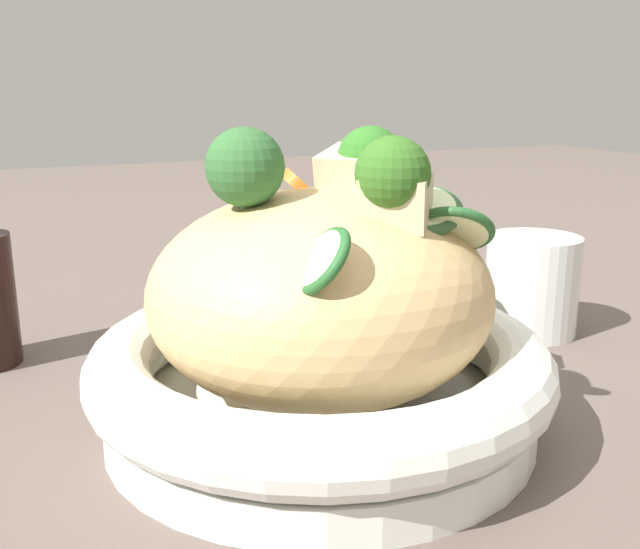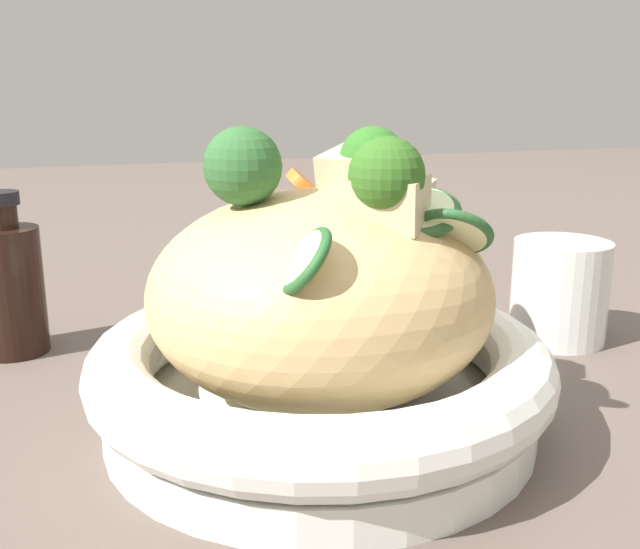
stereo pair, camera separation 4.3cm
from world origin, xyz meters
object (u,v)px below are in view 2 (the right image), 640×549
object	(u,v)px
serving_bowl	(320,377)
soy_sauce_bottle	(9,286)
chopsticks_pair	(375,286)
drinking_glass	(560,291)

from	to	relation	value
serving_bowl	soy_sauce_bottle	distance (m)	0.27
serving_bowl	chopsticks_pair	size ratio (longest dim) A/B	1.15
soy_sauce_bottle	drinking_glass	size ratio (longest dim) A/B	1.54
chopsticks_pair	drinking_glass	xyz separation A→B (m)	(-0.18, -0.08, 0.04)
serving_bowl	drinking_glass	xyz separation A→B (m)	(0.09, -0.23, 0.01)
serving_bowl	soy_sauce_bottle	xyz separation A→B (m)	(0.19, 0.18, 0.02)
serving_bowl	drinking_glass	distance (m)	0.25
soy_sauce_bottle	chopsticks_pair	distance (m)	0.34
drinking_glass	serving_bowl	bearing A→B (deg)	111.26
soy_sauce_bottle	chopsticks_pair	bearing A→B (deg)	-76.79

